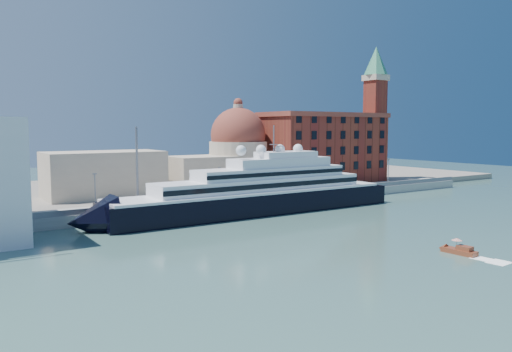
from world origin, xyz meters
TOP-DOWN VIEW (x-y plane):
  - ground at (0.00, 0.00)m, footprint 400.00×400.00m
  - quay at (0.00, 34.00)m, footprint 180.00×10.00m
  - land at (0.00, 75.00)m, footprint 260.00×72.00m
  - quay_fence at (0.00, 29.50)m, footprint 180.00×0.10m
  - superyacht at (2.69, 23.00)m, footprint 81.64×11.32m
  - water_taxi at (11.24, -27.25)m, footprint 2.22×5.68m
  - warehouse at (52.00, 52.00)m, footprint 43.00×19.00m
  - campanile at (76.00, 52.00)m, footprint 8.40×8.40m
  - church at (6.39, 57.72)m, footprint 66.00×18.00m
  - lamp_posts at (-12.67, 32.27)m, footprint 120.80×2.40m

SIDE VIEW (x-z plane):
  - ground at x=0.00m, z-range 0.00..0.00m
  - water_taxi at x=11.24m, z-range -0.69..1.96m
  - land at x=0.00m, z-range 0.00..2.00m
  - quay at x=0.00m, z-range 0.00..2.50m
  - quay_fence at x=0.00m, z-range 2.50..3.70m
  - superyacht at x=2.69m, z-range -7.99..16.41m
  - lamp_posts at x=-12.67m, z-range 0.84..18.84m
  - church at x=6.39m, z-range -1.84..23.66m
  - warehouse at x=52.00m, z-range 2.16..25.41m
  - campanile at x=76.00m, z-range 5.26..52.26m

